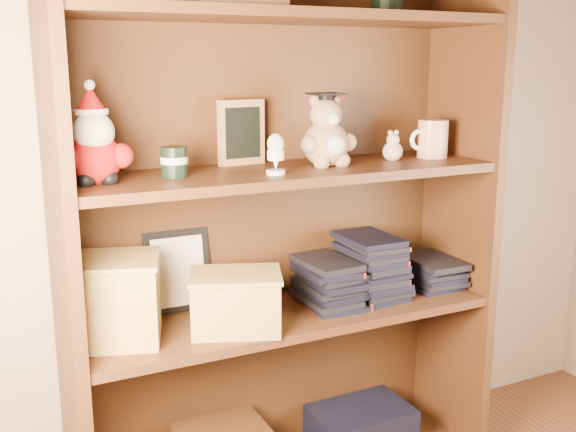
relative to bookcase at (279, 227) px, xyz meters
name	(u,v)px	position (x,y,z in m)	size (l,w,h in m)	color
bookcase	(279,227)	(0.00, 0.00, 0.00)	(1.20, 0.35, 1.60)	#4A2A15
shelf_lower	(288,315)	(0.00, -0.05, -0.24)	(1.14, 0.33, 0.02)	#4A2A15
shelf_upper	(288,173)	(0.00, -0.05, 0.16)	(1.14, 0.33, 0.02)	#4A2A15
santa_plush	(94,145)	(-0.50, -0.06, 0.26)	(0.17, 0.13, 0.25)	#A50F0F
teachers_tin	(174,161)	(-0.31, -0.05, 0.21)	(0.07, 0.07, 0.07)	black
chalkboard_plaque	(241,134)	(-0.08, 0.06, 0.26)	(0.14, 0.08, 0.18)	#9E7547
egg_cup	(276,152)	(-0.07, -0.13, 0.23)	(0.05, 0.05, 0.10)	white
grad_teddy_bear	(327,138)	(0.12, -0.06, 0.25)	(0.17, 0.14, 0.20)	#A88058
pink_figurine	(393,149)	(0.34, -0.05, 0.20)	(0.06, 0.06, 0.09)	#D1A2A2
teacher_mug	(432,139)	(0.47, -0.05, 0.23)	(0.12, 0.09, 0.11)	silver
certificate_frame	(178,271)	(-0.27, 0.09, -0.12)	(0.18, 0.05, 0.23)	black
treats_box	(121,299)	(-0.46, -0.05, -0.12)	(0.24, 0.24, 0.21)	tan
pencils_box	(236,301)	(-0.18, -0.12, -0.15)	(0.28, 0.24, 0.15)	tan
book_stack_left	(328,282)	(0.13, -0.05, -0.16)	(0.14, 0.20, 0.13)	black
book_stack_mid	(373,267)	(0.28, -0.05, -0.14)	(0.14, 0.20, 0.18)	black
book_stack_right	(429,271)	(0.49, -0.05, -0.18)	(0.14, 0.20, 0.10)	black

